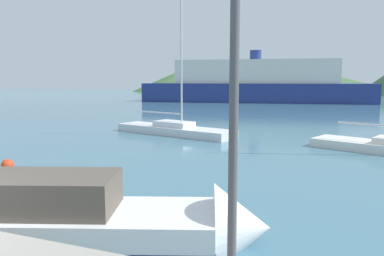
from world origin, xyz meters
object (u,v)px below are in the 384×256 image
at_px(streetlamp, 235,28).
at_px(motorboat_near, 93,221).
at_px(ferry_distant, 255,84).
at_px(buoy_marker, 8,171).
at_px(sailboat_middle, 174,129).

xyz_separation_m(streetlamp, motorboat_near, (-3.88, 2.33, -3.83)).
height_order(streetlamp, ferry_distant, ferry_distant).
xyz_separation_m(ferry_distant, buoy_marker, (1.22, -52.12, -2.72)).
distance_m(motorboat_near, sailboat_middle, 17.11).
distance_m(sailboat_middle, ferry_distant, 39.38).
bearing_deg(ferry_distant, buoy_marker, -97.96).
bearing_deg(buoy_marker, streetlamp, -29.62).
xyz_separation_m(sailboat_middle, ferry_distant, (-2.36, 39.22, 2.66)).
bearing_deg(ferry_distant, motorboat_near, -91.65).
distance_m(streetlamp, motorboat_near, 5.93).
relative_size(sailboat_middle, ferry_distant, 0.25).
bearing_deg(streetlamp, motorboat_near, 149.07).
height_order(sailboat_middle, ferry_distant, sailboat_middle).
bearing_deg(sailboat_middle, motorboat_near, -57.23).
distance_m(sailboat_middle, buoy_marker, 12.96).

